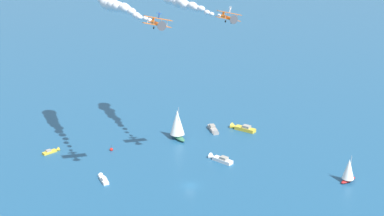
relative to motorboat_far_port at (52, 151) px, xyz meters
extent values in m
plane|color=#1E517A|center=(6.52, 50.75, -0.45)|extent=(2000.00, 2000.00, 0.00)
cube|color=gold|center=(0.74, -0.34, -0.08)|extent=(4.88, 3.31, 0.75)
cone|color=gold|center=(-1.87, 0.85, -0.08)|extent=(1.71, 1.86, 1.50)
cube|color=gray|center=(1.05, -0.48, 0.57)|extent=(1.99, 1.77, 0.56)
ellipsoid|color=#33704C|center=(-25.36, 34.44, 0.18)|extent=(8.04, 8.44, 1.28)
cylinder|color=#B2B2B7|center=(-24.89, 34.95, 6.06)|extent=(0.14, 0.14, 10.48)
cone|color=white|center=(-25.66, 34.11, 5.54)|extent=(7.08, 7.08, 8.91)
cube|color=white|center=(-12.13, 54.73, 0.09)|extent=(4.61, 7.17, 1.10)
cone|color=white|center=(-13.70, 50.85, 0.09)|extent=(2.69, 2.45, 2.19)
cube|color=gray|center=(-11.93, 55.20, 1.05)|extent=(2.53, 2.88, 0.82)
cube|color=white|center=(12.73, 26.42, -0.05)|extent=(4.77, 4.76, 0.82)
cone|color=white|center=(10.51, 24.22, -0.05)|extent=(2.08, 2.08, 1.63)
cube|color=silver|center=(13.00, 26.69, 0.67)|extent=(2.19, 2.19, 0.61)
cube|color=#9E9993|center=(-37.31, 43.26, 0.09)|extent=(6.85, 5.51, 1.08)
cone|color=#9E9993|center=(-33.84, 45.52, 0.09)|extent=(2.63, 2.76, 2.16)
cube|color=gray|center=(-37.73, 42.98, 1.03)|extent=(2.93, 2.74, 0.81)
ellipsoid|color=#B21E1E|center=(-11.69, 92.85, -0.02)|extent=(6.25, 4.73, 0.87)
cylinder|color=#B2B2B7|center=(-12.09, 93.10, 4.01)|extent=(0.14, 0.14, 7.18)
cone|color=white|center=(-11.42, 92.69, 3.65)|extent=(4.72, 4.72, 6.10)
cube|color=gold|center=(-40.79, 54.50, 0.17)|extent=(4.53, 8.14, 1.24)
cone|color=gold|center=(-42.10, 49.93, 0.17)|extent=(2.93, 2.59, 2.48)
cube|color=gray|center=(-40.63, 55.06, 1.25)|extent=(2.66, 3.16, 0.93)
sphere|color=red|center=(-8.10, 17.59, -0.07)|extent=(1.10, 1.10, 1.10)
cylinder|color=black|center=(-8.10, 17.59, 0.98)|extent=(0.08, 0.08, 1.00)
cylinder|color=orange|center=(-1.13, 58.58, 46.67)|extent=(5.33, 5.24, 1.08)
cylinder|color=white|center=(0.94, 60.61, 46.67)|extent=(1.27, 1.28, 1.21)
cylinder|color=#4C4C51|center=(1.24, 60.90, 46.67)|extent=(1.96, 2.01, 2.76)
cube|color=orange|center=(-0.88, 58.75, 46.41)|extent=(5.85, 5.94, 1.75)
cube|color=orange|center=(-1.13, 59.01, 47.99)|extent=(5.85, 5.94, 1.75)
cylinder|color=white|center=(-2.72, 60.63, 46.63)|extent=(0.40, 0.40, 1.60)
cylinder|color=white|center=(-1.62, 59.51, 46.99)|extent=(0.40, 0.40, 1.60)
cylinder|color=white|center=(-0.39, 58.25, 47.40)|extent=(0.40, 0.40, 1.60)
cylinder|color=white|center=(0.71, 57.12, 47.77)|extent=(0.40, 0.40, 1.60)
cube|color=orange|center=(-3.26, 56.68, 47.21)|extent=(1.04, 1.03, 1.19)
cube|color=orange|center=(-3.17, 56.59, 46.67)|extent=(2.36, 2.38, 0.64)
cylinder|color=black|center=(-1.02, 59.61, 45.49)|extent=(0.61, 0.60, 0.61)
cylinder|color=black|center=(0.21, 58.35, 45.90)|extent=(0.61, 0.60, 0.61)
cylinder|color=#262628|center=(-1.20, 59.08, 48.42)|extent=(0.25, 0.26, 0.89)
cylinder|color=white|center=(-1.27, 59.15, 48.40)|extent=(0.30, 0.31, 0.79)
cylinder|color=white|center=(-1.14, 59.01, 48.45)|extent=(0.30, 0.31, 0.79)
cube|color=white|center=(-1.31, 59.19, 49.06)|extent=(0.46, 0.46, 0.58)
sphere|color=tan|center=(-1.37, 59.25, 49.43)|extent=(0.21, 0.21, 0.21)
cylinder|color=white|center=(-1.57, 59.45, 49.42)|extent=(0.24, 0.25, 0.58)
cylinder|color=white|center=(-1.19, 59.06, 49.55)|extent=(0.39, 0.39, 0.49)
ellipsoid|color=silver|center=(-4.77, 55.08, 46.61)|extent=(1.88, 1.87, 1.00)
ellipsoid|color=silver|center=(-7.09, 52.17, 46.44)|extent=(2.32, 2.32, 1.46)
ellipsoid|color=silver|center=(-9.99, 49.85, 46.36)|extent=(3.01, 3.00, 1.77)
ellipsoid|color=silver|center=(-12.52, 47.15, 46.93)|extent=(4.11, 4.10, 2.22)
ellipsoid|color=silver|center=(-15.21, 44.62, 46.62)|extent=(4.53, 4.52, 2.56)
ellipsoid|color=silver|center=(-18.20, 42.39, 46.80)|extent=(5.53, 5.51, 3.02)
ellipsoid|color=silver|center=(-20.30, 39.25, 46.64)|extent=(5.92, 5.90, 3.49)
ellipsoid|color=silver|center=(-23.22, 36.96, 47.06)|extent=(7.12, 7.09, 3.77)
ellipsoid|color=silver|center=(-26.18, 34.70, 46.45)|extent=(7.15, 7.14, 4.21)
cylinder|color=orange|center=(17.80, 46.45, 47.42)|extent=(5.33, 5.24, 1.08)
cylinder|color=white|center=(19.87, 48.47, 47.42)|extent=(1.27, 1.28, 1.21)
cylinder|color=#4C4C51|center=(20.17, 48.77, 47.42)|extent=(1.96, 2.01, 2.76)
cube|color=orange|center=(18.05, 46.61, 47.16)|extent=(5.85, 5.94, 1.75)
cube|color=orange|center=(17.80, 46.87, 48.73)|extent=(5.85, 5.94, 1.75)
cylinder|color=white|center=(16.21, 48.50, 47.38)|extent=(0.40, 0.40, 1.60)
cylinder|color=white|center=(17.31, 47.37, 47.74)|extent=(0.40, 0.40, 1.60)
cylinder|color=white|center=(18.54, 46.12, 48.15)|extent=(0.40, 0.40, 1.60)
cylinder|color=white|center=(19.64, 44.99, 48.52)|extent=(0.40, 0.40, 1.60)
cube|color=orange|center=(15.67, 44.54, 47.96)|extent=(1.04, 1.03, 1.19)
cube|color=orange|center=(15.76, 44.46, 47.42)|extent=(2.36, 2.38, 0.64)
cylinder|color=black|center=(17.91, 47.47, 46.24)|extent=(0.61, 0.60, 0.61)
cylinder|color=black|center=(19.14, 46.22, 46.65)|extent=(0.61, 0.60, 0.61)
cylinder|color=#262628|center=(17.73, 46.95, 49.17)|extent=(0.25, 0.26, 0.89)
cylinder|color=#1E4CB2|center=(17.66, 47.02, 49.15)|extent=(0.30, 0.31, 0.79)
cylinder|color=#1E4CB2|center=(17.79, 46.88, 49.20)|extent=(0.30, 0.31, 0.79)
cube|color=#1E4CB2|center=(17.62, 47.05, 49.81)|extent=(0.46, 0.46, 0.58)
sphere|color=#9E7051|center=(17.56, 47.11, 50.18)|extent=(0.21, 0.21, 0.21)
cylinder|color=#1E4CB2|center=(17.29, 47.39, 49.82)|extent=(0.47, 0.48, 0.22)
cylinder|color=#1E4CB2|center=(17.92, 46.75, 50.03)|extent=(0.47, 0.48, 0.22)
ellipsoid|color=silver|center=(14.19, 42.91, 47.51)|extent=(2.09, 2.09, 1.20)
ellipsoid|color=silver|center=(11.41, 40.47, 47.38)|extent=(2.56, 2.55, 1.48)
ellipsoid|color=silver|center=(9.03, 37.62, 47.19)|extent=(3.16, 3.15, 1.77)
ellipsoid|color=silver|center=(6.06, 35.38, 47.10)|extent=(3.52, 3.52, 2.17)
ellipsoid|color=silver|center=(3.50, 32.71, 47.62)|extent=(4.03, 4.03, 2.52)
ellipsoid|color=silver|center=(1.14, 29.84, 47.88)|extent=(4.95, 4.95, 3.07)
ellipsoid|color=silver|center=(-1.92, 27.69, 47.73)|extent=(5.53, 5.52, 3.36)
ellipsoid|color=silver|center=(-4.10, 24.63, 47.55)|extent=(6.41, 6.40, 3.83)
ellipsoid|color=silver|center=(-6.55, 21.85, 47.51)|extent=(7.72, 7.69, 4.23)
ellipsoid|color=silver|center=(-9.33, 19.40, 47.06)|extent=(7.51, 7.50, 4.60)
ellipsoid|color=silver|center=(-11.97, 16.82, 47.12)|extent=(9.08, 9.04, 4.85)
camera|label=1|loc=(133.06, 97.54, 69.00)|focal=49.31mm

